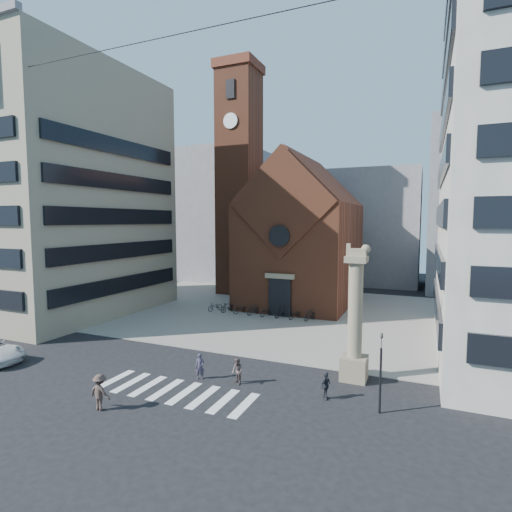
# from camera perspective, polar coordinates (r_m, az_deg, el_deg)

# --- Properties ---
(ground) EXTENTS (120.00, 120.00, 0.00)m
(ground) POSITION_cam_1_polar(r_m,az_deg,el_deg) (28.01, -8.85, -16.10)
(ground) COLOR black
(ground) RESTS_ON ground
(piazza) EXTENTS (46.00, 30.00, 0.05)m
(piazza) POSITION_cam_1_polar(r_m,az_deg,el_deg) (44.54, 4.36, -7.99)
(piazza) COLOR gray
(piazza) RESTS_ON ground
(zebra_crossing) EXTENTS (10.20, 3.20, 0.01)m
(zebra_crossing) POSITION_cam_1_polar(r_m,az_deg,el_deg) (25.41, -11.52, -18.41)
(zebra_crossing) COLOR white
(zebra_crossing) RESTS_ON ground
(church) EXTENTS (12.00, 16.65, 18.00)m
(church) POSITION_cam_1_polar(r_m,az_deg,el_deg) (49.18, 6.70, 2.60)
(church) COLOR brown
(church) RESTS_ON ground
(campanile) EXTENTS (5.50, 5.50, 31.20)m
(campanile) POSITION_cam_1_polar(r_m,az_deg,el_deg) (55.80, -2.40, 10.89)
(campanile) COLOR brown
(campanile) RESTS_ON ground
(building_left) EXTENTS (18.00, 20.00, 26.00)m
(building_left) POSITION_cam_1_polar(r_m,az_deg,el_deg) (49.79, -26.82, 7.90)
(building_left) COLOR gray
(building_left) RESTS_ON ground
(bg_block_left) EXTENTS (16.00, 14.00, 22.00)m
(bg_block_left) POSITION_cam_1_polar(r_m,az_deg,el_deg) (70.77, -5.50, 5.80)
(bg_block_left) COLOR gray
(bg_block_left) RESTS_ON ground
(bg_block_mid) EXTENTS (14.00, 12.00, 18.00)m
(bg_block_mid) POSITION_cam_1_polar(r_m,az_deg,el_deg) (67.55, 16.48, 3.96)
(bg_block_mid) COLOR gray
(bg_block_mid) RESTS_ON ground
(bg_block_right) EXTENTS (16.00, 14.00, 24.00)m
(bg_block_right) POSITION_cam_1_polar(r_m,az_deg,el_deg) (64.60, 30.54, 6.08)
(bg_block_right) COLOR gray
(bg_block_right) RESTS_ON ground
(lion_column) EXTENTS (1.63, 1.60, 8.68)m
(lion_column) POSITION_cam_1_polar(r_m,az_deg,el_deg) (26.24, 13.97, -9.71)
(lion_column) COLOR gray
(lion_column) RESTS_ON ground
(traffic_light) EXTENTS (0.13, 0.16, 4.30)m
(traffic_light) POSITION_cam_1_polar(r_m,az_deg,el_deg) (22.56, 17.38, -15.39)
(traffic_light) COLOR black
(traffic_light) RESTS_ON ground
(pedestrian_0) EXTENTS (0.71, 0.61, 1.64)m
(pedestrian_0) POSITION_cam_1_polar(r_m,az_deg,el_deg) (26.61, -8.01, -15.36)
(pedestrian_0) COLOR #352F42
(pedestrian_0) RESTS_ON ground
(pedestrian_1) EXTENTS (1.00, 0.95, 1.63)m
(pedestrian_1) POSITION_cam_1_polar(r_m,az_deg,el_deg) (25.64, -2.69, -16.14)
(pedestrian_1) COLOR #564745
(pedestrian_1) RESTS_ON ground
(pedestrian_2) EXTENTS (0.65, 0.99, 1.56)m
(pedestrian_2) POSITION_cam_1_polar(r_m,az_deg,el_deg) (24.03, 9.92, -17.79)
(pedestrian_2) COLOR #292B31
(pedestrian_2) RESTS_ON ground
(pedestrian_3) EXTENTS (1.27, 0.74, 1.95)m
(pedestrian_3) POSITION_cam_1_polar(r_m,az_deg,el_deg) (23.95, -21.39, -17.65)
(pedestrian_3) COLOR #47352F
(pedestrian_3) RESTS_ON ground
(scooter_0) EXTENTS (1.41, 2.03, 1.01)m
(scooter_0) POSITION_cam_1_polar(r_m,az_deg,el_deg) (44.97, -5.84, -7.18)
(scooter_0) COLOR black
(scooter_0) RESTS_ON piazza
(scooter_1) EXTENTS (1.25, 1.92, 1.12)m
(scooter_1) POSITION_cam_1_polar(r_m,az_deg,el_deg) (44.24, -4.07, -7.30)
(scooter_1) COLOR black
(scooter_1) RESTS_ON piazza
(scooter_2) EXTENTS (1.41, 2.03, 1.01)m
(scooter_2) POSITION_cam_1_polar(r_m,az_deg,el_deg) (43.58, -2.24, -7.56)
(scooter_2) COLOR black
(scooter_2) RESTS_ON piazza
(scooter_3) EXTENTS (1.25, 1.92, 1.12)m
(scooter_3) POSITION_cam_1_polar(r_m,az_deg,el_deg) (42.94, -0.36, -7.67)
(scooter_3) COLOR black
(scooter_3) RESTS_ON piazza
(scooter_4) EXTENTS (1.41, 2.03, 1.01)m
(scooter_4) POSITION_cam_1_polar(r_m,az_deg,el_deg) (42.37, 1.58, -7.92)
(scooter_4) COLOR black
(scooter_4) RESTS_ON piazza
(scooter_5) EXTENTS (1.25, 1.92, 1.12)m
(scooter_5) POSITION_cam_1_polar(r_m,az_deg,el_deg) (41.82, 3.58, -8.02)
(scooter_5) COLOR black
(scooter_5) RESTS_ON piazza
(scooter_6) EXTENTS (1.41, 2.03, 1.01)m
(scooter_6) POSITION_cam_1_polar(r_m,az_deg,el_deg) (41.36, 5.62, -8.27)
(scooter_6) COLOR black
(scooter_6) RESTS_ON piazza
(scooter_7) EXTENTS (1.25, 1.92, 1.12)m
(scooter_7) POSITION_cam_1_polar(r_m,az_deg,el_deg) (40.92, 7.71, -8.36)
(scooter_7) COLOR black
(scooter_7) RESTS_ON piazza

